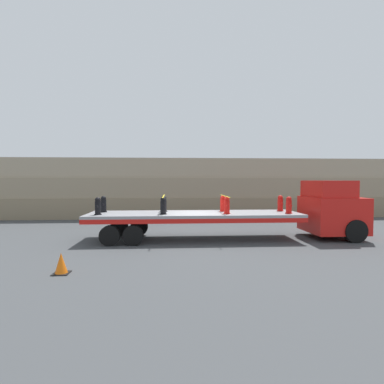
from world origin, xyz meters
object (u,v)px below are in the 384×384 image
(fire_hydrant_black_far_1, at_px, (164,204))
(fire_hydrant_red_near_2, at_px, (227,206))
(fire_hydrant_black_near_0, at_px, (98,206))
(fire_hydrant_red_near_3, at_px, (289,205))
(fire_hydrant_red_far_2, at_px, (223,204))
(fire_hydrant_black_far_0, at_px, (104,204))
(truck_cab, at_px, (333,209))
(fire_hydrant_black_near_1, at_px, (163,206))
(flatbed_trailer, at_px, (180,218))
(traffic_cone, at_px, (61,264))
(fire_hydrant_red_far_3, at_px, (280,203))

(fire_hydrant_black_far_1, bearing_deg, fire_hydrant_red_near_2, -20.92)
(fire_hydrant_black_near_0, distance_m, fire_hydrant_black_far_1, 3.09)
(fire_hydrant_black_near_0, relative_size, fire_hydrant_red_near_3, 1.00)
(fire_hydrant_red_near_2, xyz_separation_m, fire_hydrant_red_far_2, (0.00, 1.10, 0.00))
(fire_hydrant_black_far_0, height_order, fire_hydrant_black_far_1, same)
(fire_hydrant_black_near_0, height_order, fire_hydrant_red_near_2, same)
(fire_hydrant_black_far_0, bearing_deg, truck_cab, -2.85)
(truck_cab, distance_m, fire_hydrant_black_near_1, 8.22)
(fire_hydrant_black_near_0, bearing_deg, flatbed_trailer, 8.56)
(fire_hydrant_red_near_2, distance_m, fire_hydrant_red_far_2, 1.10)
(fire_hydrant_black_far_1, bearing_deg, fire_hydrant_black_near_0, -159.08)
(fire_hydrant_black_far_0, bearing_deg, fire_hydrant_red_near_2, -10.82)
(flatbed_trailer, relative_size, fire_hydrant_black_far_1, 12.62)
(fire_hydrant_black_near_0, relative_size, fire_hydrant_red_near_2, 1.00)
(fire_hydrant_black_far_0, distance_m, fire_hydrant_black_far_1, 2.88)
(fire_hydrant_black_near_1, distance_m, fire_hydrant_black_far_1, 1.10)
(fire_hydrant_black_near_1, relative_size, traffic_cone, 1.24)
(fire_hydrant_red_near_2, height_order, fire_hydrant_red_far_2, same)
(fire_hydrant_black_near_1, height_order, traffic_cone, fire_hydrant_black_near_1)
(fire_hydrant_red_far_3, bearing_deg, truck_cab, -12.77)
(fire_hydrant_black_near_1, bearing_deg, fire_hydrant_black_far_0, 159.08)
(truck_cab, distance_m, fire_hydrant_red_near_2, 5.35)
(traffic_cone, bearing_deg, fire_hydrant_red_near_3, 26.75)
(fire_hydrant_red_far_2, bearing_deg, fire_hydrant_red_near_3, -20.92)
(flatbed_trailer, distance_m, fire_hydrant_red_near_3, 5.05)
(fire_hydrant_black_far_0, bearing_deg, fire_hydrant_black_far_1, 0.00)
(fire_hydrant_red_far_3, bearing_deg, fire_hydrant_red_near_3, -90.00)
(fire_hydrant_red_near_3, height_order, traffic_cone, fire_hydrant_red_near_3)
(flatbed_trailer, height_order, fire_hydrant_red_near_3, fire_hydrant_red_near_3)
(fire_hydrant_black_far_0, xyz_separation_m, fire_hydrant_red_far_3, (8.65, 0.00, 0.00))
(fire_hydrant_black_far_0, bearing_deg, fire_hydrant_red_far_2, 0.00)
(flatbed_trailer, distance_m, fire_hydrant_black_near_0, 3.75)
(fire_hydrant_red_far_3, bearing_deg, fire_hydrant_black_far_1, 180.00)
(fire_hydrant_black_near_1, relative_size, fire_hydrant_black_far_1, 1.00)
(truck_cab, relative_size, traffic_cone, 4.41)
(fire_hydrant_black_near_0, xyz_separation_m, fire_hydrant_red_far_3, (8.65, 1.10, 0.00))
(flatbed_trailer, relative_size, fire_hydrant_black_near_0, 12.62)
(truck_cab, relative_size, fire_hydrant_red_near_2, 3.56)
(flatbed_trailer, relative_size, fire_hydrant_red_far_3, 12.62)
(fire_hydrant_red_far_2, distance_m, fire_hydrant_red_far_3, 2.88)
(truck_cab, xyz_separation_m, fire_hydrant_black_near_1, (-8.20, -0.55, 0.24))
(fire_hydrant_red_far_3, relative_size, traffic_cone, 1.24)
(fire_hydrant_black_far_0, xyz_separation_m, fire_hydrant_red_near_3, (8.65, -1.10, 0.00))
(flatbed_trailer, height_order, fire_hydrant_red_far_3, fire_hydrant_red_far_3)
(fire_hydrant_black_far_0, height_order, traffic_cone, fire_hydrant_black_far_0)
(flatbed_trailer, bearing_deg, fire_hydrant_black_far_1, 144.74)
(fire_hydrant_red_near_3, xyz_separation_m, traffic_cone, (-8.66, -4.37, -1.33))
(fire_hydrant_black_near_0, distance_m, fire_hydrant_black_near_1, 2.88)
(traffic_cone, bearing_deg, fire_hydrant_black_far_0, 89.84)
(fire_hydrant_red_near_3, bearing_deg, fire_hydrant_red_far_2, 159.08)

